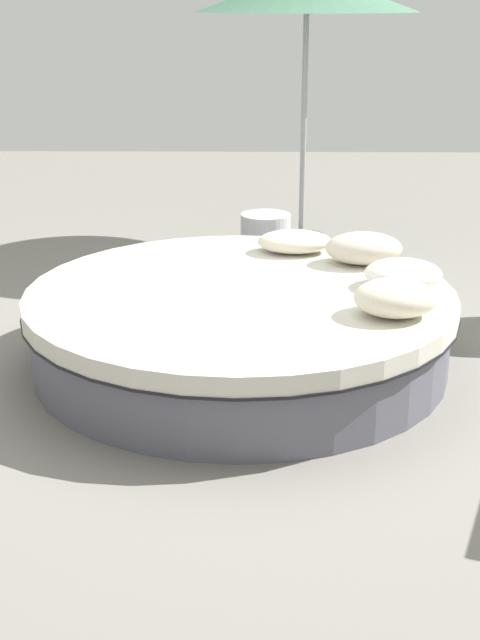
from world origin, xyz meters
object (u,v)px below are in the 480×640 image
(throw_pillow_2, at_px, (364,248))
(side_table, at_px, (265,245))
(throw_pillow_0, at_px, (395,298))
(throw_pillow_3, at_px, (295,242))
(round_bed, at_px, (240,326))
(throw_pillow_1, at_px, (403,274))

(throw_pillow_2, relative_size, side_table, 0.98)
(throw_pillow_0, height_order, throw_pillow_3, throw_pillow_0)
(throw_pillow_2, xyz_separation_m, side_table, (0.63, -1.24, -0.32))
(throw_pillow_3, distance_m, side_table, 1.04)
(round_bed, height_order, side_table, side_table)
(throw_pillow_0, relative_size, throw_pillow_3, 0.90)
(side_table, bearing_deg, round_bed, 84.52)
(throw_pillow_2, bearing_deg, throw_pillow_1, 109.88)
(throw_pillow_0, bearing_deg, round_bed, -26.65)
(throw_pillow_0, xyz_separation_m, throw_pillow_3, (0.50, -1.27, -0.02))
(throw_pillow_1, distance_m, throw_pillow_3, 0.98)
(round_bed, relative_size, throw_pillow_3, 5.11)
(throw_pillow_0, distance_m, side_table, 2.37)
(round_bed, distance_m, throw_pillow_0, 1.02)
(throw_pillow_2, bearing_deg, throw_pillow_3, -31.05)
(throw_pillow_2, distance_m, throw_pillow_3, 0.52)
(throw_pillow_3, bearing_deg, throw_pillow_0, 111.36)
(round_bed, xyz_separation_m, throw_pillow_0, (-0.86, 0.43, 0.33))
(throw_pillow_0, distance_m, throw_pillow_3, 1.36)
(throw_pillow_0, xyz_separation_m, throw_pillow_1, (-0.12, -0.51, -0.02))
(side_table, bearing_deg, throw_pillow_0, 106.93)
(throw_pillow_1, xyz_separation_m, side_table, (0.81, -1.74, -0.30))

